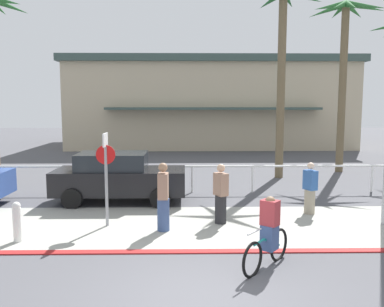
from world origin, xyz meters
TOP-DOWN VIEW (x-y plane):
  - ground_plane at (0.00, 10.00)m, footprint 80.00×80.00m
  - sidewalk_strip at (0.00, 4.20)m, footprint 44.00×4.00m
  - curb_paint at (0.00, 2.20)m, footprint 44.00×0.24m
  - building_backdrop at (1.69, 27.91)m, footprint 21.58×13.24m
  - rail_fence at (0.00, 8.50)m, footprint 27.45×0.08m
  - stop_sign_bike_lane at (-2.40, 4.22)m, footprint 0.52×0.56m
  - bollard_2 at (-4.33, 2.95)m, footprint 0.20×0.20m
  - palm_tree_3 at (3.99, 11.56)m, footprint 3.63×3.21m
  - palm_tree_4 at (7.40, 13.25)m, footprint 3.41×3.36m
  - car_black_1 at (-2.53, 7.04)m, footprint 4.40×2.02m
  - cyclist_teal_0 at (1.44, 1.35)m, footprint 1.21×1.43m
  - pedestrian_0 at (0.73, 4.41)m, footprint 0.43×0.48m
  - pedestrian_1 at (-0.84, 3.76)m, footprint 0.33×0.41m
  - pedestrian_2 at (3.51, 5.36)m, footprint 0.42×0.47m

SIDE VIEW (x-z plane):
  - ground_plane at x=0.00m, z-range 0.00..0.00m
  - sidewalk_strip at x=0.00m, z-range 0.00..0.02m
  - curb_paint at x=0.00m, z-range 0.00..0.03m
  - bollard_2 at x=-4.33m, z-range 0.02..1.02m
  - cyclist_teal_0 at x=1.44m, z-range -0.06..1.44m
  - pedestrian_2 at x=3.51m, z-range -0.07..1.52m
  - pedestrian_0 at x=0.73m, z-range -0.06..1.63m
  - rail_fence at x=0.00m, z-range 0.32..1.36m
  - pedestrian_1 at x=-0.84m, z-range -0.06..1.76m
  - car_black_1 at x=-2.53m, z-range 0.03..1.72m
  - stop_sign_bike_lane at x=-2.40m, z-range 0.40..2.96m
  - building_backdrop at x=1.69m, z-range 0.02..6.75m
  - palm_tree_3 at x=3.99m, z-range 1.87..10.15m
  - palm_tree_4 at x=7.40m, z-range 2.12..10.30m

